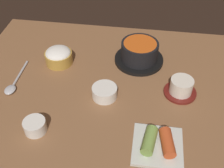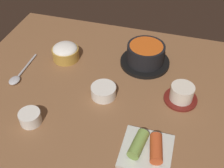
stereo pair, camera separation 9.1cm
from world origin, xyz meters
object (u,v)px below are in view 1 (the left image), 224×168
at_px(tea_cup_with_saucer, 181,88).
at_px(banchan_cup_center, 103,92).
at_px(stone_pot, 139,53).
at_px(side_bowl_near, 35,126).
at_px(kimchi_plate, 158,144).
at_px(spoon, 13,85).
at_px(rice_bowl, 59,56).

relative_size(tea_cup_with_saucer, banchan_cup_center, 1.32).
bearing_deg(stone_pot, side_bowl_near, -126.47).
height_order(kimchi_plate, spoon, kimchi_plate).
distance_m(rice_bowl, spoon, 0.19).
relative_size(rice_bowl, kimchi_plate, 0.73).
bearing_deg(stone_pot, banchan_cup_center, -116.30).
distance_m(rice_bowl, banchan_cup_center, 0.25).
xyz_separation_m(rice_bowl, tea_cup_with_saucer, (0.44, -0.10, -0.00)).
height_order(tea_cup_with_saucer, spoon, tea_cup_with_saucer).
height_order(stone_pot, tea_cup_with_saucer, stone_pot).
bearing_deg(side_bowl_near, kimchi_plate, -1.34).
height_order(stone_pot, rice_bowl, stone_pot).
bearing_deg(tea_cup_with_saucer, rice_bowl, 166.94).
bearing_deg(banchan_cup_center, spoon, 179.44).
height_order(banchan_cup_center, side_bowl_near, same).
relative_size(rice_bowl, banchan_cup_center, 1.23).
bearing_deg(banchan_cup_center, stone_pot, 63.70).
bearing_deg(kimchi_plate, spoon, 160.25).
bearing_deg(kimchi_plate, side_bowl_near, 178.66).
xyz_separation_m(stone_pot, kimchi_plate, (0.08, -0.38, -0.02)).
height_order(rice_bowl, spoon, rice_bowl).
bearing_deg(tea_cup_with_saucer, banchan_cup_center, -168.86).
distance_m(kimchi_plate, spoon, 0.52).
relative_size(stone_pot, tea_cup_with_saucer, 1.69).
relative_size(banchan_cup_center, side_bowl_near, 1.26).
bearing_deg(spoon, stone_pot, 25.88).
bearing_deg(tea_cup_with_saucer, stone_pot, 133.64).
relative_size(stone_pot, rice_bowl, 1.82).
bearing_deg(side_bowl_near, spoon, 129.80).
xyz_separation_m(stone_pot, tea_cup_with_saucer, (0.15, -0.15, -0.01)).
height_order(rice_bowl, tea_cup_with_saucer, rice_bowl).
xyz_separation_m(side_bowl_near, spoon, (-0.14, 0.17, -0.01)).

